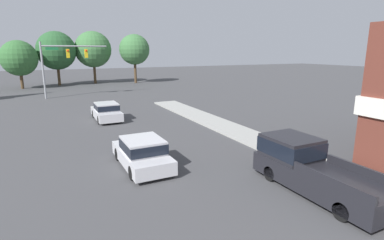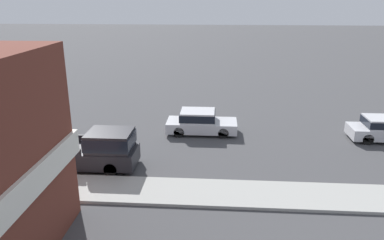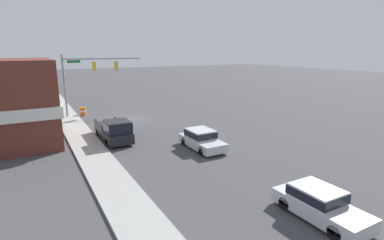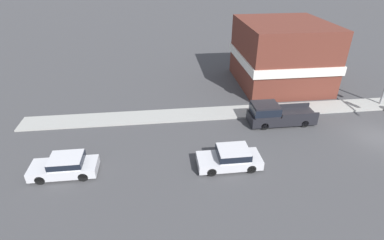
# 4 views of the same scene
# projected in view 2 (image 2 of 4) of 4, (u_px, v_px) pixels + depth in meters

# --- Properties ---
(car_lead) EXTENTS (1.94, 4.46, 1.49)m
(car_lead) POSITION_uv_depth(u_px,v_px,m) (200.00, 121.00, 23.94)
(car_lead) COLOR black
(car_lead) RESTS_ON ground
(pickup_truck_parked) EXTENTS (2.00, 5.78, 1.97)m
(pickup_truck_parked) POSITION_uv_depth(u_px,v_px,m) (92.00, 150.00, 19.06)
(pickup_truck_parked) COLOR black
(pickup_truck_parked) RESTS_ON ground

